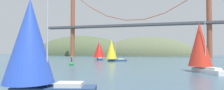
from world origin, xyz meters
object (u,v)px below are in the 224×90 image
Objects in this scene: sailboat_yellow_sail at (112,50)px; sailboat_scarlet_sail at (200,46)px; channel_buoy at (72,64)px; sailboat_red_spinnaker at (99,50)px; sailboat_blue_spinnaker at (32,44)px.

sailboat_yellow_sail is 0.86× the size of sailboat_scarlet_sail.
sailboat_scarlet_sail reaches higher than channel_buoy.
sailboat_scarlet_sail is (32.05, -37.25, 0.43)m from sailboat_red_spinnaker.
channel_buoy is at bearing -86.27° from sailboat_red_spinnaker.
sailboat_scarlet_sail reaches higher than sailboat_red_spinnaker.
sailboat_scarlet_sail is (18.42, 22.91, 0.29)m from sailboat_blue_spinnaker.
sailboat_yellow_sail is 0.91× the size of sailboat_blue_spinnaker.
sailboat_blue_spinnaker reaches higher than sailboat_red_spinnaker.
sailboat_yellow_sail reaches higher than channel_buoy.
sailboat_red_spinnaker is 29.40m from channel_buoy.
sailboat_yellow_sail is at bearing 74.61° from channel_buoy.
sailboat_blue_spinnaker is 0.94× the size of sailboat_scarlet_sail.
sailboat_blue_spinnaker is at bearing -69.31° from channel_buoy.
sailboat_red_spinnaker is at bearing 133.55° from sailboat_yellow_sail.
sailboat_red_spinnaker reaches higher than sailboat_yellow_sail.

